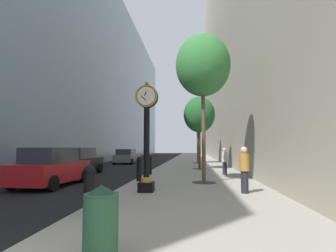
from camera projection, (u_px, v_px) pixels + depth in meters
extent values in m
plane|color=black|center=(166.00, 163.00, 29.35)|extent=(110.00, 110.00, 0.00)
cube|color=#9E998E|center=(193.00, 161.00, 32.05)|extent=(6.02, 80.00, 0.14)
cube|color=#758EA8|center=(78.00, 69.00, 34.44)|extent=(9.00, 80.00, 24.14)
cube|color=#A89E89|center=(253.00, 35.00, 32.63)|extent=(9.00, 80.00, 31.47)
cube|color=black|center=(146.00, 187.00, 9.60)|extent=(0.55, 0.55, 0.35)
cylinder|color=gold|center=(146.00, 180.00, 9.62)|extent=(0.38, 0.38, 0.18)
cylinder|color=black|center=(147.00, 142.00, 9.73)|extent=(0.22, 0.22, 2.57)
cylinder|color=black|center=(147.00, 97.00, 9.87)|extent=(0.84, 0.28, 0.84)
torus|color=gold|center=(146.00, 96.00, 9.72)|extent=(0.82, 0.05, 0.82)
cylinder|color=silver|center=(146.00, 96.00, 9.72)|extent=(0.69, 0.01, 0.69)
cylinder|color=silver|center=(148.00, 97.00, 10.02)|extent=(0.69, 0.01, 0.69)
sphere|color=gold|center=(147.00, 84.00, 9.91)|extent=(0.16, 0.16, 0.16)
cube|color=black|center=(145.00, 94.00, 9.73)|extent=(0.09, 0.01, 0.17)
cube|color=black|center=(143.00, 98.00, 9.72)|extent=(0.22, 0.01, 0.19)
cylinder|color=black|center=(89.00, 193.00, 6.51)|extent=(0.26, 0.26, 0.97)
sphere|color=black|center=(89.00, 170.00, 6.56)|extent=(0.27, 0.27, 0.27)
cylinder|color=black|center=(139.00, 171.00, 12.65)|extent=(0.26, 0.26, 0.97)
sphere|color=black|center=(139.00, 159.00, 12.70)|extent=(0.27, 0.27, 0.27)
cylinder|color=black|center=(150.00, 166.00, 15.72)|extent=(0.26, 0.26, 0.97)
sphere|color=black|center=(150.00, 157.00, 15.77)|extent=(0.27, 0.27, 0.27)
cylinder|color=#333335|center=(204.00, 182.00, 12.05)|extent=(1.10, 1.10, 0.02)
cylinder|color=brown|center=(204.00, 133.00, 12.23)|extent=(0.18, 0.18, 4.55)
ellipsoid|color=#387F3D|center=(203.00, 65.00, 12.50)|extent=(2.59, 2.59, 2.97)
cylinder|color=#333335|center=(200.00, 169.00, 19.71)|extent=(1.10, 1.10, 0.02)
cylinder|color=#4C3D2D|center=(200.00, 147.00, 19.84)|extent=(0.18, 0.18, 3.24)
ellipsoid|color=#23602D|center=(199.00, 114.00, 20.05)|extent=(2.38, 2.38, 2.74)
cylinder|color=#333335|center=(198.00, 163.00, 27.37)|extent=(1.10, 1.10, 0.02)
cylinder|color=brown|center=(198.00, 145.00, 27.53)|extent=(0.18, 0.18, 3.78)
ellipsoid|color=#2D7033|center=(197.00, 118.00, 27.76)|extent=(2.51, 2.51, 2.88)
cylinder|color=#234C33|center=(101.00, 225.00, 3.91)|extent=(0.52, 0.52, 0.92)
cone|color=#183523|center=(101.00, 190.00, 3.95)|extent=(0.53, 0.53, 0.16)
cylinder|color=#23232D|center=(245.00, 182.00, 9.30)|extent=(0.36, 0.36, 0.78)
cylinder|color=#B77A33|center=(244.00, 162.00, 9.35)|extent=(0.47, 0.47, 0.63)
sphere|color=beige|center=(244.00, 150.00, 9.39)|extent=(0.24, 0.24, 0.24)
cylinder|color=#23232D|center=(225.00, 168.00, 15.64)|extent=(0.28, 0.28, 0.75)
cylinder|color=silver|center=(225.00, 157.00, 15.70)|extent=(0.36, 0.36, 0.61)
sphere|color=beige|center=(224.00, 150.00, 15.73)|extent=(0.23, 0.23, 0.23)
cube|color=slate|center=(127.00, 158.00, 28.81)|extent=(1.91, 4.34, 0.76)
cube|color=#282D38|center=(126.00, 152.00, 28.65)|extent=(1.67, 2.44, 0.62)
cylinder|color=black|center=(122.00, 160.00, 30.34)|extent=(0.23, 0.64, 0.64)
cylinder|color=black|center=(138.00, 160.00, 30.15)|extent=(0.23, 0.64, 0.64)
cylinder|color=black|center=(114.00, 161.00, 27.43)|extent=(0.23, 0.64, 0.64)
cylinder|color=black|center=(132.00, 161.00, 27.24)|extent=(0.23, 0.64, 0.64)
cube|color=black|center=(78.00, 165.00, 17.06)|extent=(2.01, 4.22, 0.85)
cube|color=#282D38|center=(77.00, 153.00, 16.92)|extent=(1.72, 2.38, 0.69)
cylinder|color=black|center=(74.00, 168.00, 18.55)|extent=(0.24, 0.65, 0.64)
cylinder|color=black|center=(100.00, 168.00, 18.32)|extent=(0.24, 0.65, 0.64)
cylinder|color=black|center=(52.00, 171.00, 15.75)|extent=(0.24, 0.65, 0.64)
cylinder|color=black|center=(82.00, 172.00, 15.52)|extent=(0.24, 0.65, 0.64)
cube|color=#AD191E|center=(52.00, 172.00, 12.05)|extent=(1.91, 4.29, 0.85)
cube|color=#282D38|center=(50.00, 155.00, 11.90)|extent=(1.65, 2.42, 0.70)
cylinder|color=black|center=(51.00, 175.00, 13.56)|extent=(0.24, 0.65, 0.64)
cylinder|color=black|center=(84.00, 176.00, 13.34)|extent=(0.24, 0.65, 0.64)
cylinder|color=black|center=(12.00, 183.00, 10.71)|extent=(0.24, 0.65, 0.64)
cylinder|color=black|center=(53.00, 183.00, 10.49)|extent=(0.24, 0.65, 0.64)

